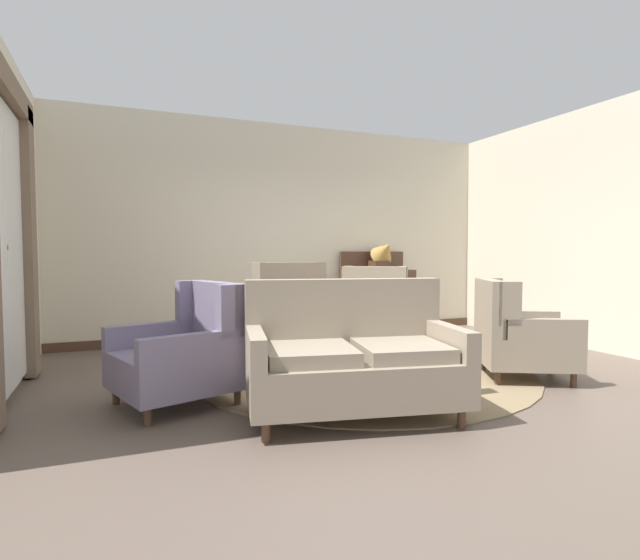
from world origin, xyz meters
The scene contains 16 objects.
ground centered at (0.00, 0.00, 0.00)m, with size 9.07×9.07×0.00m, color brown.
wall_back centered at (0.00, 2.64, 1.54)m, with size 6.64×0.08×3.07m, color beige.
wall_left centered at (-3.24, 0.79, 1.54)m, with size 0.08×3.70×3.07m, color beige.
wall_right centered at (3.24, 0.79, 1.54)m, with size 0.08×3.70×3.07m, color beige.
baseboard_back centered at (0.00, 2.59, 0.06)m, with size 6.48×0.03×0.12m, color #4C3323.
area_rug centered at (0.00, 0.30, 0.01)m, with size 3.47×3.47×0.01m, color #847051.
window_with_curtains centered at (-3.14, 0.49, 1.43)m, with size 0.12×2.03×2.66m.
coffee_table centered at (-0.23, 0.10, 0.38)m, with size 0.97×0.97×0.45m.
porcelain_vase centered at (-0.18, 0.10, 0.61)m, with size 0.15×0.15×0.37m.
settee centered at (-0.71, -0.94, 0.42)m, with size 1.70×1.12×1.02m.
armchair_beside_settee centered at (-1.83, -0.12, 0.41)m, with size 1.10×1.07×0.98m.
armchair_near_window centered at (0.68, 1.20, 0.45)m, with size 1.13×1.14×1.07m.
armchair_near_sideboard centered at (-0.46, 1.52, 0.46)m, with size 0.95×0.94×1.12m.
armchair_back_corner centered at (1.27, -0.55, 0.42)m, with size 1.08×1.03×0.97m.
sideboard centered at (1.33, 2.35, 0.55)m, with size 1.09×0.42×1.25m.
gramophone centered at (1.38, 2.26, 1.23)m, with size 0.35×0.45×0.52m.
Camera 1 is at (-2.32, -4.20, 1.22)m, focal length 27.63 mm.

